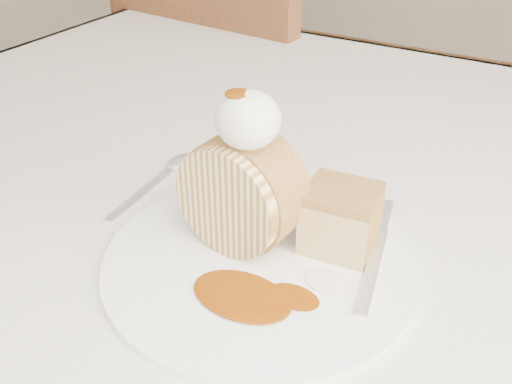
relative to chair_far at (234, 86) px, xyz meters
The scene contains 10 objects.
table 0.73m from the chair_far, 46.49° to the right, with size 1.40×0.90×0.75m.
chair_far is the anchor object (origin of this frame).
plate 0.90m from the chair_far, 56.22° to the right, with size 0.28×0.28×0.01m, color white.
roulade_slice 0.89m from the chair_far, 57.21° to the right, with size 0.10×0.10×0.06m, color beige.
cake_chunk 0.90m from the chair_far, 51.45° to the right, with size 0.06×0.06×0.05m, color #A2773D.
whipped_cream 0.92m from the chair_far, 56.82° to the right, with size 0.05×0.05×0.05m, color white.
caramel_drizzle 0.93m from the chair_far, 57.17° to the right, with size 0.03×0.02×0.01m, color #6A2D04.
caramel_pool 0.95m from the chair_far, 57.35° to the right, with size 0.09×0.06×0.00m, color #6A2D04, non-canonical shape.
fork 0.93m from the chair_far, 50.24° to the right, with size 0.02×0.17×0.00m, color silver.
spoon 0.79m from the chair_far, 65.01° to the right, with size 0.02×0.14×0.00m, color silver.
Camera 1 is at (0.19, -0.35, 1.08)m, focal length 40.00 mm.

